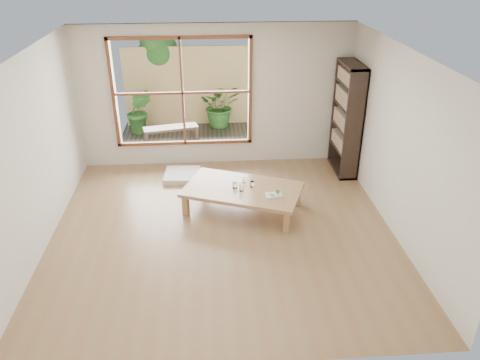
# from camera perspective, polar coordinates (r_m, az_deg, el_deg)

# --- Properties ---
(ground) EXTENTS (5.00, 5.00, 0.00)m
(ground) POSITION_cam_1_polar(r_m,az_deg,el_deg) (7.01, -2.11, -6.14)
(ground) COLOR olive
(ground) RESTS_ON ground
(low_table) EXTENTS (2.03, 1.59, 0.39)m
(low_table) POSITION_cam_1_polar(r_m,az_deg,el_deg) (7.35, 0.33, -1.29)
(low_table) COLOR #AE7954
(low_table) RESTS_ON ground
(floor_cushion) EXTENTS (0.67, 0.67, 0.09)m
(floor_cushion) POSITION_cam_1_polar(r_m,az_deg,el_deg) (8.57, -7.06, 0.61)
(floor_cushion) COLOR beige
(floor_cushion) RESTS_ON ground
(bookshelf) EXTENTS (0.32, 0.90, 2.00)m
(bookshelf) POSITION_cam_1_polar(r_m,az_deg,el_deg) (8.64, 12.89, 7.23)
(bookshelf) COLOR #31231B
(bookshelf) RESTS_ON ground
(glass_tall) EXTENTS (0.07, 0.07, 0.12)m
(glass_tall) POSITION_cam_1_polar(r_m,az_deg,el_deg) (7.22, 0.17, -0.89)
(glass_tall) COLOR silver
(glass_tall) RESTS_ON low_table
(glass_mid) EXTENTS (0.07, 0.07, 0.09)m
(glass_mid) POSITION_cam_1_polar(r_m,az_deg,el_deg) (7.34, 1.49, -0.51)
(glass_mid) COLOR silver
(glass_mid) RESTS_ON low_table
(glass_short) EXTENTS (0.06, 0.06, 0.08)m
(glass_short) POSITION_cam_1_polar(r_m,az_deg,el_deg) (7.47, 0.50, -0.06)
(glass_short) COLOR silver
(glass_short) RESTS_ON low_table
(glass_small) EXTENTS (0.07, 0.07, 0.09)m
(glass_small) POSITION_cam_1_polar(r_m,az_deg,el_deg) (7.31, -0.62, -0.67)
(glass_small) COLOR silver
(glass_small) RESTS_ON low_table
(food_tray) EXTENTS (0.26, 0.20, 0.08)m
(food_tray) POSITION_cam_1_polar(r_m,az_deg,el_deg) (7.13, 4.24, -1.73)
(food_tray) COLOR white
(food_tray) RESTS_ON low_table
(deck) EXTENTS (2.80, 2.00, 0.05)m
(deck) POSITION_cam_1_polar(r_m,az_deg,el_deg) (10.18, -6.38, 4.81)
(deck) COLOR #332C25
(deck) RESTS_ON ground
(garden_bench) EXTENTS (1.17, 0.57, 0.36)m
(garden_bench) POSITION_cam_1_polar(r_m,az_deg,el_deg) (9.94, -8.44, 6.11)
(garden_bench) COLOR #31231B
(garden_bench) RESTS_ON deck
(bamboo_fence) EXTENTS (2.80, 0.06, 1.80)m
(bamboo_fence) POSITION_cam_1_polar(r_m,az_deg,el_deg) (10.83, -6.50, 11.23)
(bamboo_fence) COLOR tan
(bamboo_fence) RESTS_ON ground
(shrub_right) EXTENTS (0.94, 0.82, 0.99)m
(shrub_right) POSITION_cam_1_polar(r_m,az_deg,el_deg) (10.73, -2.41, 9.11)
(shrub_right) COLOR #2C6726
(shrub_right) RESTS_ON deck
(shrub_left) EXTENTS (0.56, 0.46, 1.01)m
(shrub_left) POSITION_cam_1_polar(r_m,az_deg,el_deg) (10.55, -12.19, 8.24)
(shrub_left) COLOR #2C6726
(shrub_left) RESTS_ON deck
(garden_tree) EXTENTS (1.04, 0.85, 2.22)m
(garden_tree) POSITION_cam_1_polar(r_m,az_deg,el_deg) (11.00, -10.32, 15.12)
(garden_tree) COLOR #4C3D2D
(garden_tree) RESTS_ON ground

